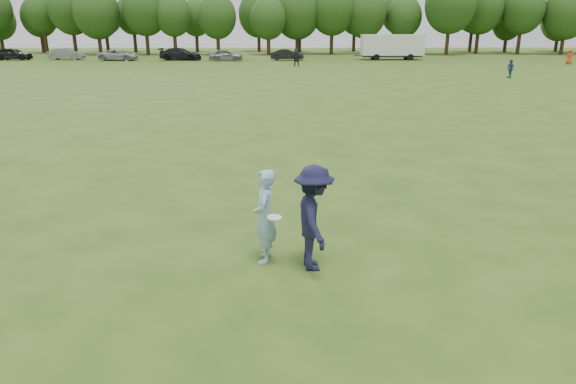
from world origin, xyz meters
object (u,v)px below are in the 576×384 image
Objects in this scene: defender at (314,218)px; cargo_trailer at (392,46)px; car_a at (13,54)px; car_b at (66,54)px; car_c at (118,55)px; car_e at (226,55)px; player_far_c at (570,57)px; car_f at (287,55)px; thrower at (265,216)px; player_far_b at (510,69)px; field_cone at (453,66)px; car_d at (181,54)px; player_far_d at (297,57)px.

defender is 0.22× the size of cargo_trailer.
car_b is (6.69, 0.41, -0.05)m from car_a.
car_c is 13.88m from car_e.
player_far_c is at bearing -95.14° from car_a.
car_a is 35.68m from car_f.
defender is 62.26m from cargo_trailer.
player_far_c is 33.57m from car_f.
car_c is (-20.53, 59.35, -0.20)m from thrower.
car_f is (21.66, 0.12, 0.01)m from car_c.
defender is 40.84m from player_far_b.
thrower reaches higher than car_c.
thrower reaches higher than player_far_c.
car_a is 0.93× the size of car_c.
car_a is 1.07× the size of car_e.
car_c is (7.31, -1.58, -0.05)m from car_b.
player_far_b is 12.10m from field_cone.
player_far_b is at bearing -78.21° from cargo_trailer.
cargo_trailer is (27.55, 0.43, 1.00)m from car_d.
defender is 0.39× the size of car_c.
car_f is at bearing -86.11° from car_c.
car_e is at bearing -89.60° from car_c.
player_far_b is at bearing -133.37° from car_e.
player_far_d is (2.07, 49.58, 0.07)m from thrower.
player_far_c is 68.91m from car_a.
field_cone is at bearing 161.26° from thrower.
defender is 1.01× the size of player_far_d.
thrower is at bearing -157.35° from car_c.
car_f is (-18.86, 23.70, -0.08)m from player_far_b.
cargo_trailer is (-5.12, 24.56, 0.99)m from player_far_b.
car_c is at bearing 163.75° from field_cone.
car_a is 21.87m from car_d.
car_b is at bearing 30.66° from player_far_c.
thrower is 0.33× the size of car_d.
player_far_c is at bearing -102.28° from car_f.
player_far_c is at bearing -94.23° from car_c.
cargo_trailer is (35.40, 0.99, 1.08)m from car_c.
player_far_b is 0.34× the size of car_a.
player_far_b reaches higher than car_d.
car_b is at bearing 163.39° from player_far_d.
car_e reaches higher than field_cone.
player_far_b is 30.29m from car_f.
car_a is at bearing 166.66° from field_cone.
cargo_trailer is at bearing 15.01° from player_far_c.
defender reaches higher than car_f.
thrower is 62.80m from car_c.
thrower is 0.20× the size of cargo_trailer.
player_far_d is at bearing 43.17° from player_far_c.
player_far_c reaches higher than car_a.
car_d reaches higher than car_c.
cargo_trailer reaches higher than player_far_d.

